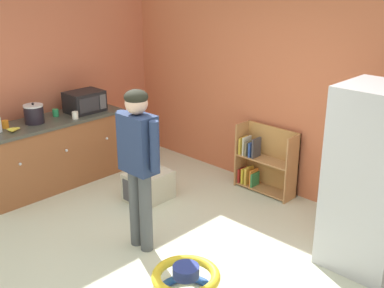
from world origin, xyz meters
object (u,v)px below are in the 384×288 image
kitchen_counter (54,152)px  green_cup (56,113)px  microwave (85,102)px  orange_cup (5,124)px  banana_bunch (14,129)px  white_cup (75,115)px  baby_walker (186,282)px  bookshelf (264,163)px  refrigerator (372,180)px  pet_carrier (148,186)px  crock_pot (34,114)px  standing_person (138,155)px  blue_cup (36,114)px

kitchen_counter → green_cup: bearing=123.6°
microwave → orange_cup: bearing=-95.1°
microwave → green_cup: 0.42m
banana_bunch → green_cup: green_cup is taller
microwave → kitchen_counter: bearing=-91.2°
white_cup → baby_walker: bearing=-15.1°
bookshelf → orange_cup: orange_cup is taller
baby_walker → orange_cup: orange_cup is taller
refrigerator → pet_carrier: refrigerator is taller
microwave → refrigerator: bearing=8.5°
refrigerator → crock_pot: 4.03m
standing_person → blue_cup: size_ratio=17.65×
baby_walker → microwave: (-2.92, 1.02, 0.88)m
standing_person → baby_walker: 1.29m
white_cup → standing_person: bearing=-14.3°
blue_cup → orange_cup: 0.50m
kitchen_counter → orange_cup: (-0.09, -0.56, 0.50)m
refrigerator → pet_carrier: bearing=-168.0°
orange_cup → microwave: bearing=84.9°
refrigerator → baby_walker: 1.95m
bookshelf → baby_walker: bearing=-69.8°
pet_carrier → crock_pot: crock_pot is taller
kitchen_counter → green_cup: size_ratio=20.29×
microwave → crock_pot: bearing=-92.2°
microwave → white_cup: bearing=-56.5°
baby_walker → green_cup: bearing=168.3°
standing_person → green_cup: 2.13m
green_cup → orange_cup: 0.69m
green_cup → refrigerator: bearing=14.0°
blue_cup → white_cup: bearing=37.5°
crock_pot → white_cup: (0.21, 0.45, -0.07)m
standing_person → crock_pot: size_ratio=6.35×
kitchen_counter → banana_bunch: 0.74m
refrigerator → blue_cup: (-4.01, -1.17, 0.06)m
kitchen_counter → crock_pot: (-0.02, -0.21, 0.57)m
white_cup → blue_cup: same height
crock_pot → baby_walker: bearing=-5.5°
white_cup → bookshelf: bearing=39.1°
bookshelf → crock_pot: bearing=-136.6°
blue_cup → green_cup: bearing=56.8°
blue_cup → crock_pot: bearing=-34.4°
standing_person → pet_carrier: size_ratio=3.04×
bookshelf → orange_cup: 3.25m
baby_walker → crock_pot: (-2.95, 0.28, 0.86)m
bookshelf → pet_carrier: 1.51m
microwave → blue_cup: (-0.23, -0.60, -0.09)m
white_cup → crock_pot: bearing=-115.2°
white_cup → microwave: bearing=123.5°
kitchen_counter → standing_person: 2.11m
standing_person → microwave: 2.14m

